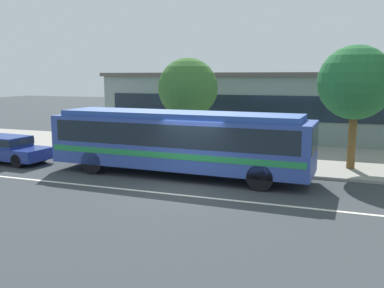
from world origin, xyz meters
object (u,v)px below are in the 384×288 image
at_px(pedestrian_waiting_near_sign, 125,135).
at_px(pedestrian_walking_along_curb, 152,140).
at_px(sedan_behind_bus, 5,147).
at_px(pedestrian_standing_by_tree, 124,136).
at_px(bus_stop_sign, 283,134).
at_px(transit_bus, 178,139).
at_px(street_tree_mid_block, 355,83).
at_px(street_tree_near_stop, 188,89).

bearing_deg(pedestrian_waiting_near_sign, pedestrian_walking_along_curb, -27.60).
bearing_deg(pedestrian_waiting_near_sign, sedan_behind_bus, -144.44).
xyz_separation_m(pedestrian_waiting_near_sign, pedestrian_walking_along_curb, (2.07, -1.08, 0.00)).
distance_m(pedestrian_standing_by_tree, bus_stop_sign, 8.34).
xyz_separation_m(transit_bus, sedan_behind_bus, (-9.04, -0.28, -0.86)).
height_order(pedestrian_standing_by_tree, bus_stop_sign, bus_stop_sign).
xyz_separation_m(transit_bus, pedestrian_standing_by_tree, (-4.25, 3.00, -0.47)).
bearing_deg(street_tree_mid_block, pedestrian_waiting_near_sign, -178.11).
bearing_deg(pedestrian_standing_by_tree, street_tree_near_stop, 30.69).
distance_m(bus_stop_sign, street_tree_mid_block, 3.82).
height_order(sedan_behind_bus, street_tree_mid_block, street_tree_mid_block).
bearing_deg(pedestrian_walking_along_curb, pedestrian_standing_by_tree, 154.56).
relative_size(transit_bus, bus_stop_sign, 4.56).
bearing_deg(transit_bus, bus_stop_sign, 27.95).
distance_m(transit_bus, sedan_behind_bus, 9.09).
relative_size(sedan_behind_bus, street_tree_near_stop, 0.92).
xyz_separation_m(sedan_behind_bus, pedestrian_standing_by_tree, (4.79, 3.28, 0.39)).
relative_size(pedestrian_standing_by_tree, street_tree_mid_block, 0.31).
distance_m(pedestrian_walking_along_curb, street_tree_mid_block, 9.60).
distance_m(transit_bus, pedestrian_waiting_near_sign, 5.33).
bearing_deg(transit_bus, street_tree_near_stop, 106.08).
distance_m(pedestrian_waiting_near_sign, bus_stop_sign, 8.40).
distance_m(sedan_behind_bus, pedestrian_walking_along_curb, 7.22).
relative_size(transit_bus, sedan_behind_bus, 2.42).
bearing_deg(pedestrian_waiting_near_sign, bus_stop_sign, -6.74).
height_order(pedestrian_standing_by_tree, street_tree_mid_block, street_tree_mid_block).
xyz_separation_m(pedestrian_waiting_near_sign, street_tree_near_stop, (2.93, 1.60, 2.43)).
bearing_deg(pedestrian_walking_along_curb, street_tree_mid_block, 9.08).
bearing_deg(sedan_behind_bus, transit_bus, 1.77).
relative_size(transit_bus, pedestrian_walking_along_curb, 6.65).
bearing_deg(street_tree_mid_block, bus_stop_sign, -154.45).
distance_m(bus_stop_sign, street_tree_near_stop, 6.25).
bearing_deg(bus_stop_sign, transit_bus, -152.05).
bearing_deg(bus_stop_sign, pedestrian_walking_along_curb, -179.09).
bearing_deg(sedan_behind_bus, street_tree_mid_block, 13.33).
bearing_deg(street_tree_mid_block, pedestrian_walking_along_curb, -170.92).
xyz_separation_m(pedestrian_standing_by_tree, bus_stop_sign, (8.28, -0.87, 0.58)).
relative_size(sedan_behind_bus, street_tree_mid_block, 0.86).
relative_size(transit_bus, street_tree_near_stop, 2.23).
height_order(transit_bus, pedestrian_standing_by_tree, transit_bus).
xyz_separation_m(pedestrian_walking_along_curb, street_tree_mid_block, (9.07, 1.45, 2.78)).
bearing_deg(pedestrian_standing_by_tree, bus_stop_sign, -5.98).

